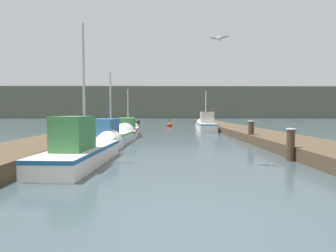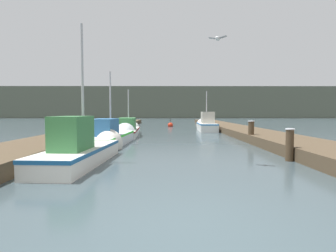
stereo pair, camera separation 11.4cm
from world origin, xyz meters
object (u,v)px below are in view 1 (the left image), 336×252
object	(u,v)px
fishing_boat_0	(87,148)
mooring_piling_1	(251,132)
fishing_boat_3	(205,125)
mooring_piling_2	(291,144)
seagull_lead	(219,38)
mooring_piling_0	(79,134)
channel_buoy	(169,125)
fishing_boat_1	(112,136)
fishing_boat_2	(128,129)

from	to	relation	value
fishing_boat_0	mooring_piling_1	size ratio (longest dim) A/B	4.65
fishing_boat_3	mooring_piling_2	xyz separation A→B (m)	(0.68, -14.10, 0.04)
fishing_boat_3	mooring_piling_2	size ratio (longest dim) A/B	4.61
seagull_lead	mooring_piling_1	bearing A→B (deg)	-94.12
mooring_piling_0	channel_buoy	xyz separation A→B (m)	(4.40, 17.04, -0.47)
fishing_boat_1	fishing_boat_3	world-z (taller)	fishing_boat_1
mooring_piling_0	mooring_piling_1	xyz separation A→B (m)	(8.42, 1.90, -0.04)
fishing_boat_3	fishing_boat_1	bearing A→B (deg)	-121.91
fishing_boat_1	seagull_lead	distance (m)	7.70
fishing_boat_2	mooring_piling_0	world-z (taller)	fishing_boat_2
fishing_boat_0	fishing_boat_2	distance (m)	9.77
fishing_boat_1	seagull_lead	xyz separation A→B (m)	(4.36, -5.29, 3.50)
mooring_piling_1	mooring_piling_2	bearing A→B (deg)	-93.44
fishing_boat_0	fishing_boat_3	size ratio (longest dim) A/B	1.09
fishing_boat_0	seagull_lead	bearing A→B (deg)	-5.15
fishing_boat_0	fishing_boat_1	xyz separation A→B (m)	(-0.10, 4.65, -0.03)
fishing_boat_3	channel_buoy	bearing A→B (deg)	118.69
mooring_piling_1	mooring_piling_2	size ratio (longest dim) A/B	1.08
mooring_piling_2	channel_buoy	bearing A→B (deg)	100.50
fishing_boat_2	mooring_piling_0	distance (m)	6.88
mooring_piling_1	fishing_boat_0	bearing A→B (deg)	-145.48
fishing_boat_0	seagull_lead	distance (m)	5.53
fishing_boat_0	fishing_boat_1	distance (m)	4.65
mooring_piling_1	seagull_lead	xyz separation A→B (m)	(-2.88, -5.56, 3.30)
fishing_boat_0	fishing_boat_3	world-z (taller)	fishing_boat_0
fishing_boat_0	channel_buoy	distance (m)	20.31
fishing_boat_2	seagull_lead	bearing A→B (deg)	-70.91
fishing_boat_3	mooring_piling_2	bearing A→B (deg)	-85.51
fishing_boat_3	fishing_boat_2	bearing A→B (deg)	-143.36
mooring_piling_1	channel_buoy	distance (m)	15.68
mooring_piling_1	seagull_lead	size ratio (longest dim) A/B	2.16
fishing_boat_2	mooring_piling_1	world-z (taller)	fishing_boat_2
fishing_boat_0	mooring_piling_1	world-z (taller)	fishing_boat_0
mooring_piling_0	seagull_lead	distance (m)	7.40
fishing_boat_1	mooring_piling_0	xyz separation A→B (m)	(-1.18, -1.63, 0.23)
fishing_boat_0	mooring_piling_0	xyz separation A→B (m)	(-1.27, 3.02, 0.20)
mooring_piling_2	seagull_lead	xyz separation A→B (m)	(-2.58, -0.61, 3.35)
fishing_boat_1	mooring_piling_0	bearing A→B (deg)	-122.57
fishing_boat_2	mooring_piling_1	xyz separation A→B (m)	(7.13, -4.86, 0.19)
mooring_piling_0	seagull_lead	bearing A→B (deg)	-33.48
mooring_piling_0	fishing_boat_1	bearing A→B (deg)	54.14
mooring_piling_2	channel_buoy	distance (m)	20.44
fishing_boat_1	fishing_boat_2	xyz separation A→B (m)	(0.12, 5.13, 0.00)
fishing_boat_1	mooring_piling_2	world-z (taller)	fishing_boat_1
fishing_boat_0	channel_buoy	world-z (taller)	fishing_boat_0
fishing_boat_2	mooring_piling_1	bearing A→B (deg)	-37.36
fishing_boat_3	mooring_piling_1	xyz separation A→B (m)	(0.97, -9.15, 0.08)
fishing_boat_2	seagull_lead	world-z (taller)	seagull_lead
mooring_piling_2	channel_buoy	size ratio (longest dim) A/B	1.01
fishing_boat_3	mooring_piling_1	distance (m)	9.20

